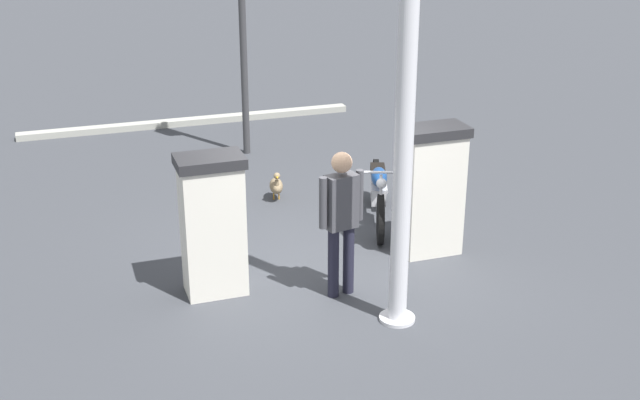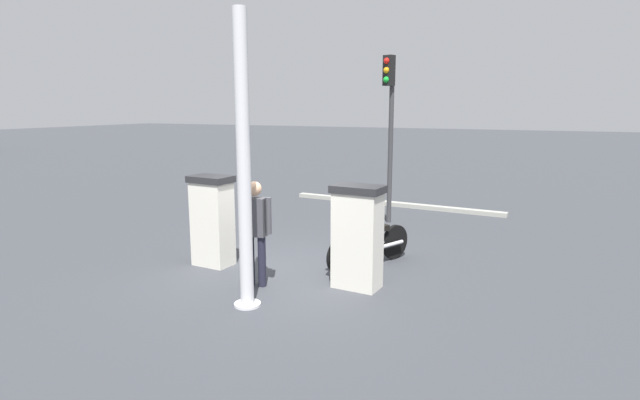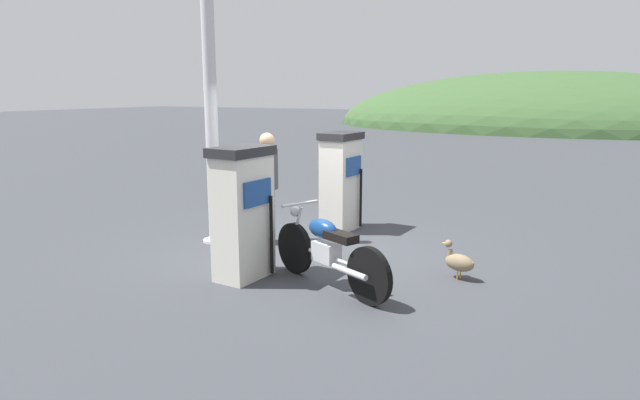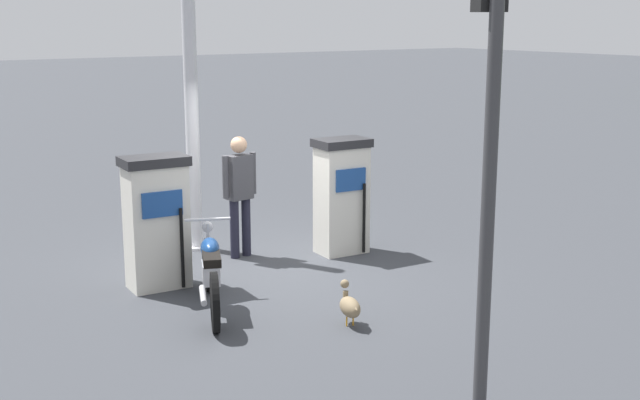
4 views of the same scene
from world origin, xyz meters
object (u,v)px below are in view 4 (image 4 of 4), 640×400
object	(u,v)px
fuel_pump_near	(157,222)
attendant_person	(240,188)
fuel_pump_far	(342,195)
canopy_support_pole	(192,111)
wandering_duck	(350,306)
motorcycle_near_pump	(211,271)
roadside_traffic_light	(489,90)

from	to	relation	value
fuel_pump_near	attendant_person	size ratio (longest dim) A/B	0.97
fuel_pump_far	fuel_pump_near	bearing A→B (deg)	-90.00
canopy_support_pole	wandering_duck	bearing A→B (deg)	0.19
wandering_duck	fuel_pump_near	bearing A→B (deg)	-153.77
attendant_person	canopy_support_pole	distance (m)	1.35
fuel_pump_far	motorcycle_near_pump	distance (m)	2.93
roadside_traffic_light	fuel_pump_far	bearing A→B (deg)	157.99
attendant_person	fuel_pump_near	bearing A→B (deg)	-67.68
roadside_traffic_light	fuel_pump_near	bearing A→B (deg)	-168.49
attendant_person	roadside_traffic_light	bearing A→B (deg)	-6.15
attendant_person	motorcycle_near_pump	bearing A→B (deg)	-37.82
attendant_person	wandering_duck	xyz separation A→B (m)	(3.11, -0.32, -0.78)
fuel_pump_near	motorcycle_near_pump	distance (m)	1.19
attendant_person	canopy_support_pole	bearing A→B (deg)	-157.23
roadside_traffic_light	wandering_duck	bearing A→B (deg)	173.49
motorcycle_near_pump	attendant_person	distance (m)	2.27
fuel_pump_far	motorcycle_near_pump	bearing A→B (deg)	-67.55
motorcycle_near_pump	wandering_duck	bearing A→B (deg)	37.08
attendant_person	canopy_support_pole	world-z (taller)	canopy_support_pole
fuel_pump_near	canopy_support_pole	world-z (taller)	canopy_support_pole
fuel_pump_far	roadside_traffic_light	xyz separation A→B (m)	(4.72, -1.91, 1.95)
attendant_person	roadside_traffic_light	size ratio (longest dim) A/B	0.42
motorcycle_near_pump	roadside_traffic_light	world-z (taller)	roadside_traffic_light
fuel_pump_far	attendant_person	bearing A→B (deg)	-115.37
wandering_duck	roadside_traffic_light	distance (m)	3.43
motorcycle_near_pump	wandering_duck	size ratio (longest dim) A/B	3.97
canopy_support_pole	roadside_traffic_light	bearing A→B (deg)	-2.27
fuel_pump_far	attendant_person	world-z (taller)	attendant_person
motorcycle_near_pump	fuel_pump_far	bearing A→B (deg)	112.45
fuel_pump_far	motorcycle_near_pump	xyz separation A→B (m)	(1.11, -2.68, -0.39)
fuel_pump_near	fuel_pump_far	bearing A→B (deg)	90.00
attendant_person	wandering_duck	size ratio (longest dim) A/B	3.56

